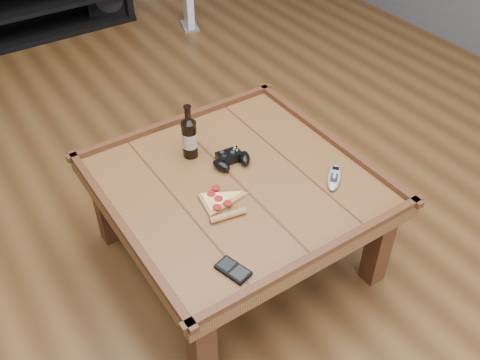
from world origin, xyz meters
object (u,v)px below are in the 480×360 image
media_console (34,1)px  pizza_slice (220,203)px  game_console (189,13)px  coffee_table (236,192)px  game_controller (231,159)px  remote_control (334,177)px  beer_bottle (189,136)px  smartphone (233,270)px

media_console → pizza_slice: size_ratio=5.19×
media_console → game_console: (1.00, -0.56, -0.13)m
coffee_table → game_controller: 0.14m
media_console → remote_control: (0.32, -2.96, 0.22)m
beer_bottle → smartphone: (-0.19, -0.62, -0.09)m
game_controller → game_console: game_controller is taller
remote_control → coffee_table: bearing=-165.3°
smartphone → game_console: size_ratio=0.50×
game_controller → remote_control: (0.28, -0.31, -0.01)m
remote_control → game_console: size_ratio=0.60×
game_controller → pizza_slice: 0.25m
media_console → beer_bottle: (-0.07, -2.51, 0.30)m
smartphone → beer_bottle: bearing=56.8°
beer_bottle → pizza_slice: 0.34m
beer_bottle → remote_control: bearing=-48.8°
game_console → smartphone: bearing=-97.9°
beer_bottle → game_console: size_ratio=0.94×
pizza_slice → media_console: bearing=97.6°
coffee_table → game_console: 2.42m
smartphone → remote_control: bearing=0.0°
media_console → smartphone: media_console is taller
beer_bottle → remote_control: (0.39, -0.45, -0.09)m
game_controller → remote_control: game_controller is taller
media_console → game_console: bearing=-29.5°
coffee_table → pizza_slice: same height
media_console → pizza_slice: (-0.13, -2.83, 0.21)m
media_console → game_controller: 2.66m
media_console → game_console: size_ratio=5.44×
game_controller → pizza_slice: (-0.17, -0.18, -0.01)m
smartphone → coffee_table: bearing=39.3°
coffee_table → media_console: bearing=90.0°
game_controller → remote_control: 0.42m
game_console → remote_control: bearing=-87.4°
coffee_table → game_console: size_ratio=4.00×
pizza_slice → game_console: (1.13, 2.27, -0.34)m
media_console → game_console: 1.15m
beer_bottle → remote_control: 0.61m
remote_control → game_console: 2.51m
game_controller → remote_control: size_ratio=1.16×
coffee_table → beer_bottle: (-0.07, 0.24, 0.16)m
coffee_table → pizza_slice: (-0.13, -0.08, 0.07)m
pizza_slice → smartphone: pizza_slice is taller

